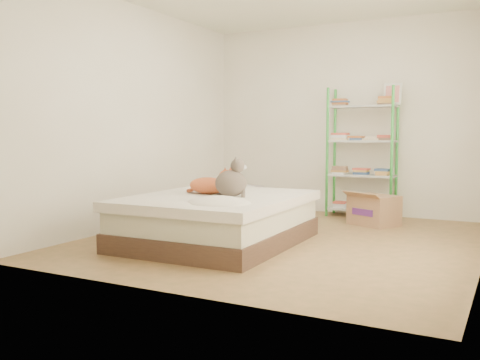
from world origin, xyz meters
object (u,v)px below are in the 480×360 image
Objects in this scene: shelf_unit at (362,154)px; cardboard_box at (374,210)px; grey_cat at (231,178)px; orange_cat at (208,183)px; white_bin at (250,197)px; bed at (217,219)px.

cardboard_box is (0.30, -0.56, -0.65)m from shelf_unit.
orange_cat is at bearing 44.16° from grey_cat.
grey_cat is 0.57× the size of cardboard_box.
white_bin is (-1.63, -0.03, -0.66)m from shelf_unit.
cardboard_box is (0.96, 1.84, -0.49)m from grey_cat.
white_bin is at bearing -5.11° from grey_cat.
orange_cat is 2.39m from white_bin.
bed is 2.58m from shelf_unit.
grey_cat is at bearing -105.36° from shelf_unit.
shelf_unit is 0.91m from cardboard_box.
cardboard_box is at bearing 57.11° from bed.
grey_cat is at bearing -11.02° from orange_cat.
orange_cat reaches higher than bed.
grey_cat is 1.09× the size of white_bin.
grey_cat is (0.17, -0.03, 0.43)m from bed.
grey_cat is at bearing -10.25° from bed.
bed reaches higher than cardboard_box.
grey_cat is at bearing -67.67° from white_bin.
orange_cat is 2.51m from shelf_unit.
shelf_unit is (0.98, 2.29, 0.24)m from orange_cat.
grey_cat reaches higher than white_bin.
white_bin is (-0.65, 2.26, -0.42)m from orange_cat.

